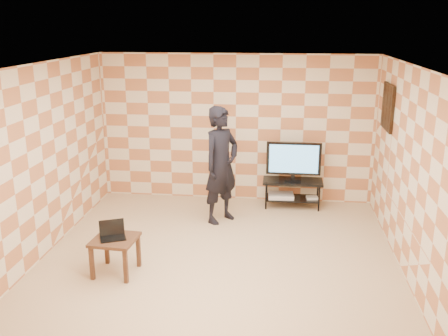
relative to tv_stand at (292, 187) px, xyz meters
The scene contains 14 objects.
floor 2.44m from the tv_stand, 116.19° to the right, with size 5.00×5.00×0.00m, color tan.
wall_back 1.49m from the tv_stand, 162.30° to the left, with size 5.00×0.02×2.70m, color beige.
wall_front 4.88m from the tv_stand, 102.84° to the right, with size 5.00×0.02×2.70m, color beige.
wall_left 4.28m from the tv_stand, 148.76° to the right, with size 0.02×5.00×2.70m, color beige.
wall_right 2.78m from the tv_stand, 56.37° to the right, with size 0.02×5.00×2.70m, color beige.
ceiling 3.35m from the tv_stand, 116.19° to the right, with size 5.00×5.00×0.02m, color white.
wall_art 2.20m from the tv_stand, 23.46° to the right, with size 0.04×0.72×0.72m.
tv_stand is the anchor object (origin of this frame).
tv 0.52m from the tv_stand, 89.73° to the right, with size 0.96×0.18×0.70m.
dvd_player 0.26m from the tv_stand, behind, with size 0.45×0.32×0.07m, color silver.
game_console 0.39m from the tv_stand, ahead, with size 0.20×0.14×0.05m, color silver.
side_table 3.65m from the tv_stand, 130.49° to the right, with size 0.60×0.60×0.50m.
laptop 3.66m from the tv_stand, 131.17° to the right, with size 0.40×0.37×0.22m.
person 1.56m from the tv_stand, 146.54° to the right, with size 0.71×0.46×1.94m, color black.
Camera 1 is at (0.80, -6.43, 3.23)m, focal length 40.00 mm.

